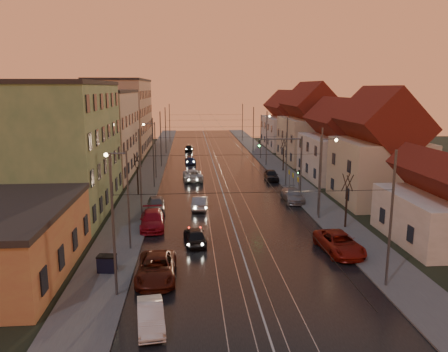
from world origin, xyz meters
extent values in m
plane|color=black|center=(0.00, 0.00, 0.00)|extent=(160.00, 160.00, 0.00)
cube|color=black|center=(0.00, 40.00, 0.02)|extent=(16.00, 120.00, 0.04)
cube|color=#4C4C4C|center=(-10.00, 40.00, 0.07)|extent=(4.00, 120.00, 0.15)
cube|color=#4C4C4C|center=(10.00, 40.00, 0.07)|extent=(4.00, 120.00, 0.15)
cube|color=gray|center=(-2.20, 40.00, 0.06)|extent=(0.06, 120.00, 0.03)
cube|color=gray|center=(-0.77, 40.00, 0.06)|extent=(0.06, 120.00, 0.03)
cube|color=gray|center=(0.77, 40.00, 0.06)|extent=(0.06, 120.00, 0.03)
cube|color=gray|center=(2.20, 40.00, 0.06)|extent=(0.06, 120.00, 0.03)
cube|color=#5B8957|center=(-17.50, 14.00, 6.50)|extent=(10.00, 18.00, 13.00)
cube|color=#C2B096|center=(-17.50, 34.00, 6.00)|extent=(10.00, 20.00, 12.00)
cube|color=tan|center=(-17.50, 58.00, 7.00)|extent=(10.00, 24.00, 14.00)
cube|color=beige|center=(17.00, 2.00, 2.00)|extent=(8.00, 10.00, 4.00)
pyramid|color=#5D1D15|center=(17.00, 2.00, 4.90)|extent=(8.16, 10.20, 1.80)
cube|color=beige|center=(17.00, 15.00, 3.50)|extent=(8.50, 10.00, 7.00)
pyramid|color=#5D1D15|center=(17.00, 15.00, 8.90)|extent=(8.67, 10.20, 3.80)
cube|color=beige|center=(17.00, 28.00, 3.00)|extent=(9.00, 12.00, 6.00)
pyramid|color=#5D1D15|center=(17.00, 28.00, 7.60)|extent=(9.18, 12.24, 3.20)
cube|color=beige|center=(17.00, 43.00, 3.75)|extent=(9.00, 14.00, 7.50)
pyramid|color=#5D1D15|center=(17.00, 43.00, 9.50)|extent=(9.18, 14.28, 4.00)
cube|color=beige|center=(17.00, 61.00, 3.25)|extent=(9.00, 16.00, 6.50)
pyramid|color=#5D1D15|center=(17.00, 61.00, 8.25)|extent=(9.18, 16.32, 3.50)
cylinder|color=#595B60|center=(-8.60, -6.00, 4.50)|extent=(0.16, 0.16, 9.00)
cylinder|color=#595B60|center=(8.60, -6.00, 4.50)|extent=(0.16, 0.16, 9.00)
cylinder|color=#595B60|center=(-8.60, 9.00, 4.50)|extent=(0.16, 0.16, 9.00)
cylinder|color=#595B60|center=(8.60, 9.00, 4.50)|extent=(0.16, 0.16, 9.00)
cylinder|color=#595B60|center=(-8.60, 24.00, 4.50)|extent=(0.16, 0.16, 9.00)
cylinder|color=#595B60|center=(8.60, 24.00, 4.50)|extent=(0.16, 0.16, 9.00)
cylinder|color=#595B60|center=(-8.60, 39.00, 4.50)|extent=(0.16, 0.16, 9.00)
cylinder|color=#595B60|center=(8.60, 39.00, 4.50)|extent=(0.16, 0.16, 9.00)
cylinder|color=#595B60|center=(-8.60, 54.00, 4.50)|extent=(0.16, 0.16, 9.00)
cylinder|color=#595B60|center=(8.60, 54.00, 4.50)|extent=(0.16, 0.16, 9.00)
cylinder|color=#595B60|center=(-8.60, 72.00, 4.50)|extent=(0.16, 0.16, 9.00)
cylinder|color=#595B60|center=(8.60, 72.00, 4.50)|extent=(0.16, 0.16, 9.00)
cylinder|color=#595B60|center=(-8.80, 2.00, 4.00)|extent=(0.14, 0.14, 8.00)
cylinder|color=#595B60|center=(-9.60, 2.00, 7.80)|extent=(1.60, 0.10, 0.10)
sphere|color=#FFD88C|center=(-10.32, 2.00, 7.70)|extent=(0.32, 0.32, 0.32)
cylinder|color=#595B60|center=(8.80, 10.00, 4.00)|extent=(0.14, 0.14, 8.00)
cylinder|color=#595B60|center=(9.60, 10.00, 7.80)|extent=(1.60, 0.10, 0.10)
sphere|color=#FFD88C|center=(10.32, 10.00, 7.70)|extent=(0.32, 0.32, 0.32)
cylinder|color=#595B60|center=(-8.80, 30.00, 4.00)|extent=(0.14, 0.14, 8.00)
cylinder|color=#595B60|center=(-9.60, 30.00, 7.80)|extent=(1.60, 0.10, 0.10)
sphere|color=#FFD88C|center=(-10.32, 30.00, 7.70)|extent=(0.32, 0.32, 0.32)
cylinder|color=#595B60|center=(8.80, 46.00, 4.00)|extent=(0.14, 0.14, 8.00)
cylinder|color=#595B60|center=(9.60, 46.00, 7.80)|extent=(1.60, 0.10, 0.10)
sphere|color=#FFD88C|center=(10.32, 46.00, 7.70)|extent=(0.32, 0.32, 0.32)
cylinder|color=#595B60|center=(9.00, 18.00, 3.60)|extent=(0.20, 0.20, 7.20)
cylinder|color=#595B60|center=(6.40, 18.00, 6.90)|extent=(5.20, 0.14, 0.14)
imported|color=black|center=(4.00, 18.00, 6.30)|extent=(0.15, 0.18, 0.90)
sphere|color=#19FF3F|center=(4.00, 17.88, 6.15)|extent=(0.20, 0.20, 0.20)
cylinder|color=black|center=(-10.20, 20.00, 1.75)|extent=(0.18, 0.18, 3.50)
cylinder|color=black|center=(-9.97, 20.09, 4.30)|extent=(0.37, 0.92, 1.61)
cylinder|color=black|center=(-10.29, 20.23, 4.30)|extent=(0.91, 0.40, 1.61)
cylinder|color=black|center=(-10.43, 19.91, 4.30)|extent=(0.37, 0.92, 1.61)
cylinder|color=black|center=(-10.07, 19.78, 4.30)|extent=(0.84, 0.54, 1.62)
cylinder|color=black|center=(10.20, 6.00, 1.75)|extent=(0.18, 0.18, 3.50)
cylinder|color=black|center=(10.43, 6.09, 4.30)|extent=(0.37, 0.92, 1.61)
cylinder|color=black|center=(10.11, 6.23, 4.30)|extent=(0.91, 0.40, 1.61)
cylinder|color=black|center=(9.97, 5.91, 4.30)|extent=(0.37, 0.92, 1.61)
cylinder|color=black|center=(10.32, 5.78, 4.30)|extent=(0.84, 0.54, 1.62)
cylinder|color=black|center=(10.40, 34.00, 1.75)|extent=(0.18, 0.18, 3.50)
cylinder|color=black|center=(10.63, 34.09, 4.30)|extent=(0.37, 0.92, 1.61)
cylinder|color=black|center=(10.31, 34.23, 4.30)|extent=(0.91, 0.40, 1.61)
cylinder|color=black|center=(10.17, 33.91, 4.30)|extent=(0.37, 0.92, 1.61)
cylinder|color=black|center=(10.53, 33.78, 4.30)|extent=(0.84, 0.54, 1.62)
imported|color=black|center=(-3.65, 3.02, 0.70)|extent=(2.08, 4.28, 1.41)
imported|color=#99999E|center=(-2.97, 13.61, 0.70)|extent=(1.92, 4.39, 1.40)
imported|color=silver|center=(-3.61, 28.31, 0.78)|extent=(2.91, 5.75, 1.56)
imported|color=#19224B|center=(-3.89, 41.91, 0.61)|extent=(2.01, 4.30, 1.22)
imported|color=black|center=(-4.12, 57.10, 0.66)|extent=(1.82, 3.98, 1.32)
imported|color=silver|center=(-6.20, -9.68, 0.65)|extent=(1.89, 4.12, 1.31)
imported|color=#4F180D|center=(-6.32, -3.61, 0.78)|extent=(2.62, 5.61, 1.55)
imported|color=maroon|center=(-7.51, 7.50, 0.77)|extent=(2.51, 5.46, 1.55)
imported|color=gray|center=(-7.57, 13.07, 0.77)|extent=(2.16, 4.64, 1.54)
imported|color=maroon|center=(7.60, 0.17, 0.78)|extent=(3.03, 5.78, 1.55)
imported|color=gray|center=(7.60, 15.93, 0.72)|extent=(2.09, 4.99, 1.44)
imported|color=black|center=(7.34, 27.52, 0.74)|extent=(1.93, 4.39, 1.47)
cube|color=black|center=(-9.83, -2.42, 0.70)|extent=(1.29, 0.94, 1.10)
camera|label=1|loc=(-3.95, -31.42, 12.71)|focal=35.00mm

